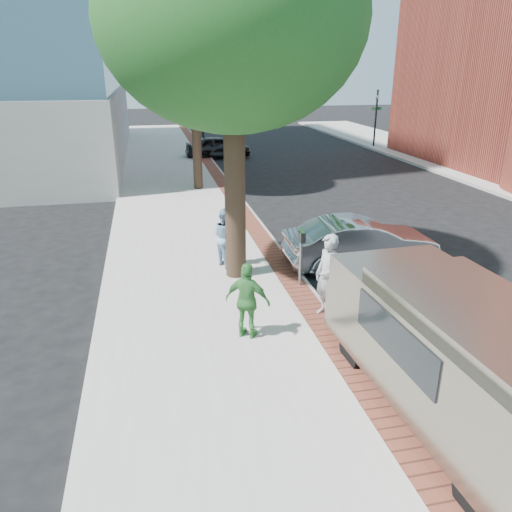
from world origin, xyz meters
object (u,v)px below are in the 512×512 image
object	(u,v)px
person_officer	(226,237)
person_gray	(328,277)
parking_meter	(301,245)
sedan_silver	(361,243)
bg_car	(218,147)
van	(456,350)
person_green	(248,301)

from	to	relation	value
person_officer	person_gray	bearing A→B (deg)	-175.53
parking_meter	sedan_silver	bearing A→B (deg)	29.68
bg_car	person_officer	bearing A→B (deg)	169.28
van	person_officer	bearing A→B (deg)	108.47
person_green	sedan_silver	world-z (taller)	person_green
bg_car	van	distance (m)	24.43
parking_meter	person_officer	size ratio (longest dim) A/B	0.93
person_gray	person_green	distance (m)	1.90
parking_meter	person_gray	size ratio (longest dim) A/B	0.80
person_green	van	size ratio (longest dim) A/B	0.27
sedan_silver	bg_car	xyz separation A→B (m)	(-1.31, 18.28, -0.02)
bg_car	van	bearing A→B (deg)	177.27
person_gray	person_officer	world-z (taller)	person_gray
parking_meter	bg_car	world-z (taller)	parking_meter
person_green	sedan_silver	distance (m)	5.10
person_officer	person_green	world-z (taller)	person_officer
sedan_silver	bg_car	size ratio (longest dim) A/B	1.07
sedan_silver	person_gray	bearing A→B (deg)	146.23
person_gray	bg_car	size ratio (longest dim) A/B	0.47
person_gray	person_officer	size ratio (longest dim) A/B	1.17
parking_meter	person_officer	bearing A→B (deg)	131.61
bg_car	van	size ratio (longest dim) A/B	0.68
person_officer	sedan_silver	bearing A→B (deg)	-119.95
bg_car	van	world-z (taller)	van
person_gray	person_green	size ratio (longest dim) A/B	1.19
sedan_silver	person_officer	bearing A→B (deg)	82.57
person_gray	person_green	xyz separation A→B (m)	(-1.83, -0.49, -0.15)
bg_car	parking_meter	bearing A→B (deg)	174.51
person_officer	sedan_silver	world-z (taller)	person_officer
person_gray	person_officer	xyz separation A→B (m)	(-1.64, 3.42, -0.13)
person_officer	parking_meter	bearing A→B (deg)	-159.58
van	bg_car	bearing A→B (deg)	88.21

